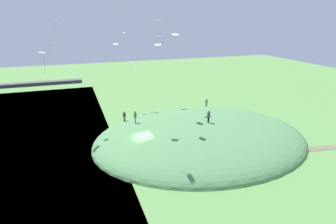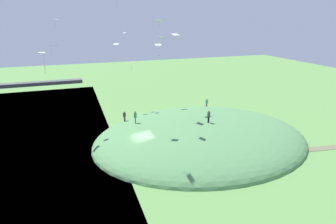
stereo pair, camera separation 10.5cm
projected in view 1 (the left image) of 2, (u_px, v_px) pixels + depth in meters
The scene contains 17 objects.
ground_plane at pixel (143, 152), 36.58m from camera, with size 160.00×160.00×0.00m, color #5A8C45.
grass_hill at pixel (201, 139), 40.49m from camera, with size 30.83×25.24×5.59m, color #528550.
person_with_child at pixel (209, 115), 38.66m from camera, with size 0.57×0.57×1.78m.
person_watching_kites at pixel (124, 115), 42.76m from camera, with size 0.52×0.52×1.61m.
person_near_shore at pixel (135, 116), 40.22m from camera, with size 0.51×0.51×1.83m.
person_walking_path at pixel (206, 102), 51.15m from camera, with size 0.64×0.64×1.64m.
kite_0 at pixel (42, 54), 27.16m from camera, with size 0.60×0.85×2.06m.
kite_1 at pixel (116, 45), 44.85m from camera, with size 1.07×1.05×1.77m.
kite_2 at pixel (52, 46), 35.06m from camera, with size 1.15×0.95×1.20m.
kite_3 at pixel (55, 20), 36.01m from camera, with size 0.81×0.70×1.24m.
kite_5 at pixel (124, 34), 44.42m from camera, with size 0.59×0.81×1.69m.
kite_6 at pixel (158, 46), 45.57m from camera, with size 1.05×0.76×2.35m.
kite_8 at pixel (159, 22), 37.82m from camera, with size 1.04×1.24×2.07m.
kite_9 at pixel (162, 38), 33.73m from camera, with size 0.91×1.04×1.54m.
kite_10 at pixel (175, 35), 40.66m from camera, with size 1.31×1.09×1.27m.
kite_11 at pixel (132, 62), 46.39m from camera, with size 1.15×1.33×1.54m.
mooring_post at pixel (113, 137), 39.69m from camera, with size 0.14×0.14×1.35m, color brown.
Camera 1 is at (-7.87, -32.20, 16.65)m, focal length 29.91 mm.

